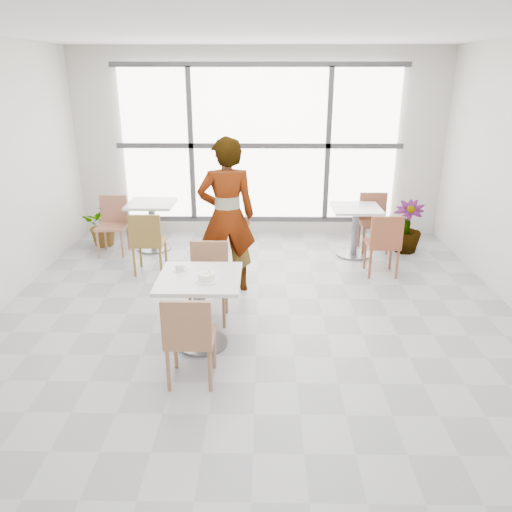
{
  "coord_description": "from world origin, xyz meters",
  "views": [
    {
      "loc": [
        0.06,
        -4.61,
        2.62
      ],
      "look_at": [
        0.0,
        -0.3,
        1.0
      ],
      "focal_mm": 34.59,
      "sensor_mm": 36.0,
      "label": 1
    }
  ],
  "objects_px": {
    "main_table": "(200,298)",
    "oatmeal_bowl": "(207,277)",
    "person": "(227,216)",
    "bg_table_left": "(152,219)",
    "bg_chair_left_near": "(147,239)",
    "chair_far": "(209,276)",
    "bg_table_right": "(355,224)",
    "bg_chair_left_far": "(113,221)",
    "plant_left": "(104,224)",
    "coffee_cup": "(180,268)",
    "bg_chair_right_far": "(373,218)",
    "chair_near": "(189,335)",
    "plant_right": "(407,227)",
    "bg_chair_right_near": "(384,241)"
  },
  "relations": [
    {
      "from": "bg_chair_left_near",
      "to": "bg_chair_right_near",
      "type": "xyz_separation_m",
      "value": [
        3.17,
        -0.03,
        0.0
      ]
    },
    {
      "from": "bg_chair_right_far",
      "to": "bg_table_right",
      "type": "bearing_deg",
      "value": -136.64
    },
    {
      "from": "coffee_cup",
      "to": "bg_chair_right_far",
      "type": "height_order",
      "value": "bg_chair_right_far"
    },
    {
      "from": "bg_chair_left_near",
      "to": "person",
      "type": "bearing_deg",
      "value": 156.37
    },
    {
      "from": "bg_chair_right_near",
      "to": "plant_left",
      "type": "height_order",
      "value": "bg_chair_right_near"
    },
    {
      "from": "oatmeal_bowl",
      "to": "bg_chair_right_far",
      "type": "relative_size",
      "value": 0.24
    },
    {
      "from": "chair_near",
      "to": "chair_far",
      "type": "xyz_separation_m",
      "value": [
        0.03,
        1.3,
        0.0
      ]
    },
    {
      "from": "person",
      "to": "plant_left",
      "type": "bearing_deg",
      "value": -49.03
    },
    {
      "from": "coffee_cup",
      "to": "bg_chair_left_near",
      "type": "relative_size",
      "value": 0.18
    },
    {
      "from": "chair_far",
      "to": "bg_chair_right_far",
      "type": "height_order",
      "value": "same"
    },
    {
      "from": "bg_chair_right_near",
      "to": "plant_right",
      "type": "xyz_separation_m",
      "value": [
        0.58,
        0.99,
        -0.1
      ]
    },
    {
      "from": "coffee_cup",
      "to": "plant_left",
      "type": "distance_m",
      "value": 3.39
    },
    {
      "from": "bg_chair_left_near",
      "to": "plant_right",
      "type": "relative_size",
      "value": 1.09
    },
    {
      "from": "oatmeal_bowl",
      "to": "main_table",
      "type": "bearing_deg",
      "value": 127.45
    },
    {
      "from": "chair_far",
      "to": "bg_table_left",
      "type": "bearing_deg",
      "value": 116.18
    },
    {
      "from": "bg_table_left",
      "to": "bg_chair_left_near",
      "type": "bearing_deg",
      "value": -81.5
    },
    {
      "from": "bg_table_left",
      "to": "bg_chair_left_near",
      "type": "distance_m",
      "value": 1.02
    },
    {
      "from": "bg_chair_right_near",
      "to": "plant_left",
      "type": "distance_m",
      "value": 4.32
    },
    {
      "from": "bg_table_right",
      "to": "bg_table_left",
      "type": "bearing_deg",
      "value": 175.74
    },
    {
      "from": "bg_chair_left_far",
      "to": "chair_far",
      "type": "bearing_deg",
      "value": -51.76
    },
    {
      "from": "person",
      "to": "plant_right",
      "type": "relative_size",
      "value": 2.42
    },
    {
      "from": "bg_table_right",
      "to": "bg_chair_left_far",
      "type": "distance_m",
      "value": 3.65
    },
    {
      "from": "bg_chair_left_far",
      "to": "bg_chair_right_near",
      "type": "distance_m",
      "value": 3.99
    },
    {
      "from": "oatmeal_bowl",
      "to": "bg_table_right",
      "type": "bearing_deg",
      "value": 55.28
    },
    {
      "from": "oatmeal_bowl",
      "to": "chair_far",
      "type": "bearing_deg",
      "value": 95.14
    },
    {
      "from": "bg_table_right",
      "to": "plant_right",
      "type": "xyz_separation_m",
      "value": [
        0.82,
        0.18,
        -0.09
      ]
    },
    {
      "from": "coffee_cup",
      "to": "plant_right",
      "type": "relative_size",
      "value": 0.2
    },
    {
      "from": "main_table",
      "to": "bg_table_left",
      "type": "distance_m",
      "value": 3.07
    },
    {
      "from": "bg_chair_left_near",
      "to": "plant_left",
      "type": "height_order",
      "value": "bg_chair_left_near"
    },
    {
      "from": "bg_chair_left_near",
      "to": "bg_chair_right_far",
      "type": "height_order",
      "value": "same"
    },
    {
      "from": "bg_table_left",
      "to": "bg_chair_left_far",
      "type": "xyz_separation_m",
      "value": [
        -0.57,
        -0.13,
        0.01
      ]
    },
    {
      "from": "bg_chair_right_near",
      "to": "plant_right",
      "type": "bearing_deg",
      "value": -120.6
    },
    {
      "from": "bg_chair_right_far",
      "to": "person",
      "type": "bearing_deg",
      "value": -143.72
    },
    {
      "from": "oatmeal_bowl",
      "to": "coffee_cup",
      "type": "height_order",
      "value": "oatmeal_bowl"
    },
    {
      "from": "main_table",
      "to": "bg_chair_right_near",
      "type": "bearing_deg",
      "value": 39.46
    },
    {
      "from": "coffee_cup",
      "to": "person",
      "type": "distance_m",
      "value": 1.3
    },
    {
      "from": "chair_far",
      "to": "bg_chair_left_far",
      "type": "xyz_separation_m",
      "value": [
        -1.68,
        2.13,
        0.0
      ]
    },
    {
      "from": "bg_table_left",
      "to": "plant_left",
      "type": "relative_size",
      "value": 1.1
    },
    {
      "from": "chair_near",
      "to": "plant_left",
      "type": "height_order",
      "value": "chair_near"
    },
    {
      "from": "oatmeal_bowl",
      "to": "chair_near",
      "type": "bearing_deg",
      "value": -99.68
    },
    {
      "from": "coffee_cup",
      "to": "bg_table_left",
      "type": "distance_m",
      "value": 2.87
    },
    {
      "from": "chair_near",
      "to": "bg_chair_left_far",
      "type": "bearing_deg",
      "value": -64.39
    },
    {
      "from": "main_table",
      "to": "bg_chair_left_far",
      "type": "distance_m",
      "value": 3.2
    },
    {
      "from": "main_table",
      "to": "oatmeal_bowl",
      "type": "height_order",
      "value": "oatmeal_bowl"
    },
    {
      "from": "plant_right",
      "to": "bg_chair_right_far",
      "type": "bearing_deg",
      "value": 164.97
    },
    {
      "from": "chair_far",
      "to": "plant_left",
      "type": "relative_size",
      "value": 1.27
    },
    {
      "from": "person",
      "to": "plant_left",
      "type": "xyz_separation_m",
      "value": [
        -2.08,
        1.69,
        -0.62
      ]
    },
    {
      "from": "chair_near",
      "to": "bg_chair_left_near",
      "type": "bearing_deg",
      "value": -70.07
    },
    {
      "from": "person",
      "to": "bg_table_left",
      "type": "distance_m",
      "value": 2.01
    },
    {
      "from": "oatmeal_bowl",
      "to": "bg_chair_right_far",
      "type": "distance_m",
      "value": 3.8
    }
  ]
}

